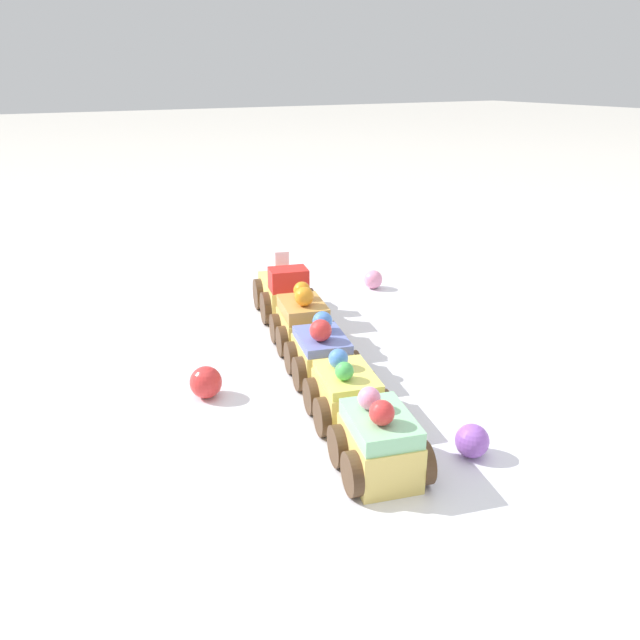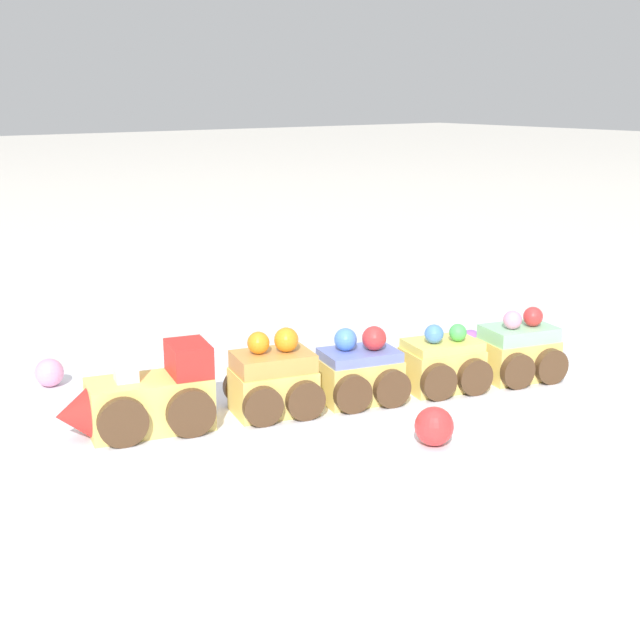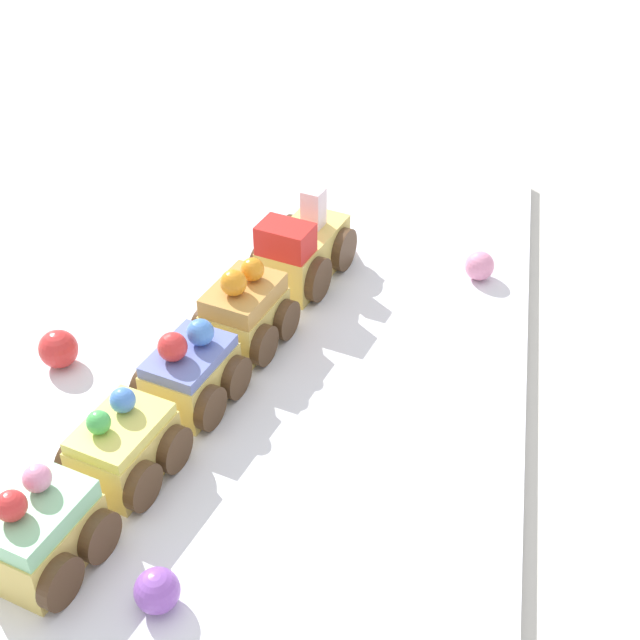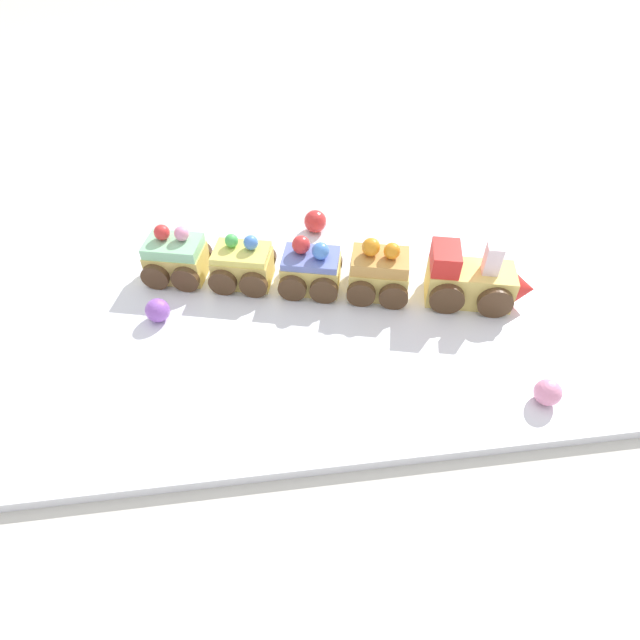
% 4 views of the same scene
% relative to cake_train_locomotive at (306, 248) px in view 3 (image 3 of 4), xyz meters
% --- Properties ---
extents(ground_plane, '(10.00, 10.00, 0.00)m').
position_rel_cake_train_locomotive_xyz_m(ground_plane, '(-0.17, -0.00, -0.04)').
color(ground_plane, beige).
extents(display_board, '(0.79, 0.39, 0.01)m').
position_rel_cake_train_locomotive_xyz_m(display_board, '(-0.17, -0.00, -0.03)').
color(display_board, white).
rests_on(display_board, ground_plane).
extents(cake_train_locomotive, '(0.13, 0.08, 0.08)m').
position_rel_cake_train_locomotive_xyz_m(cake_train_locomotive, '(0.00, 0.00, 0.00)').
color(cake_train_locomotive, '#EACC66').
rests_on(cake_train_locomotive, display_board).
extents(cake_car_caramel, '(0.08, 0.08, 0.07)m').
position_rel_cake_train_locomotive_xyz_m(cake_car_caramel, '(-0.11, 0.03, 0.00)').
color(cake_car_caramel, '#EACC66').
rests_on(cake_car_caramel, display_board).
extents(cake_car_blueberry, '(0.08, 0.08, 0.07)m').
position_rel_cake_train_locomotive_xyz_m(cake_car_blueberry, '(-0.19, 0.05, -0.00)').
color(cake_car_blueberry, '#EACC66').
rests_on(cake_car_blueberry, display_board).
extents(cake_car_lemon, '(0.08, 0.08, 0.06)m').
position_rel_cake_train_locomotive_xyz_m(cake_car_lemon, '(-0.27, 0.07, -0.00)').
color(cake_car_lemon, '#EACC66').
rests_on(cake_car_lemon, display_board).
extents(cake_car_mint, '(0.08, 0.08, 0.07)m').
position_rel_cake_train_locomotive_xyz_m(cake_car_mint, '(-0.35, 0.09, -0.00)').
color(cake_car_mint, '#EACC66').
rests_on(cake_car_mint, display_board).
extents(gumball_purple, '(0.03, 0.03, 0.03)m').
position_rel_cake_train_locomotive_xyz_m(gumball_purple, '(-0.37, 0.01, -0.01)').
color(gumball_purple, '#9956C6').
rests_on(gumball_purple, display_board).
extents(gumball_red, '(0.03, 0.03, 0.03)m').
position_rel_cake_train_locomotive_xyz_m(gumball_red, '(-0.17, 0.16, -0.01)').
color(gumball_red, red).
rests_on(gumball_red, display_board).
extents(gumball_pink, '(0.03, 0.03, 0.03)m').
position_rel_cake_train_locomotive_xyz_m(gumball_pink, '(0.02, -0.15, -0.01)').
color(gumball_pink, pink).
rests_on(gumball_pink, display_board).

